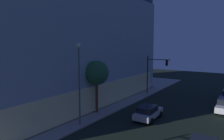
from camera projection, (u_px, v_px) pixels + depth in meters
modern_building at (51, 39)px, 33.39m from camera, size 32.33×21.55×18.50m
traffic_light_far_corner at (154, 69)px, 35.47m from camera, size 0.41×3.92×6.34m
street_lamp_sidewalk at (79, 75)px, 21.34m from camera, size 0.44×0.44×8.33m
sidewalk_tree at (97, 73)px, 25.55m from camera, size 2.95×2.95×6.32m
car_silver at (148, 112)px, 23.90m from camera, size 4.52×2.19×1.56m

